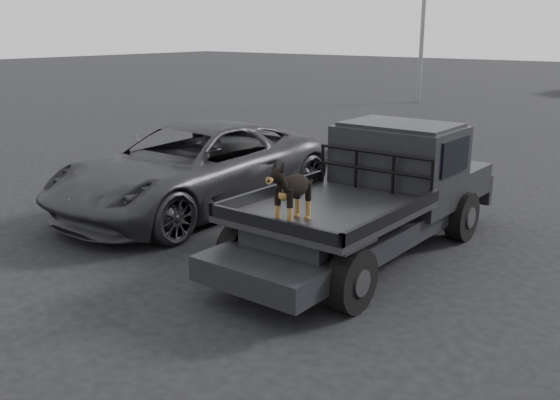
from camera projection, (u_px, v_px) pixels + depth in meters
The scene contains 6 objects.
ground at pixel (271, 279), 8.12m from camera, with size 120.00×120.00×0.00m, color black.
flatbed_ute at pixel (365, 224), 8.86m from camera, with size 2.00×5.40×0.92m, color black, non-canonical shape.
ute_cab at pixel (400, 152), 9.34m from camera, with size 1.72×1.30×0.88m, color black, non-canonical shape.
headache_rack at pixel (374, 172), 8.82m from camera, with size 1.80×0.08×0.55m, color black, non-canonical shape.
dog at pixel (293, 191), 7.36m from camera, with size 0.32×0.60×0.74m, color black, non-canonical shape.
parked_suv at pixel (193, 168), 11.05m from camera, with size 2.53×5.48×1.52m, color #323237.
Camera 1 is at (4.74, -5.88, 3.15)m, focal length 40.00 mm.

